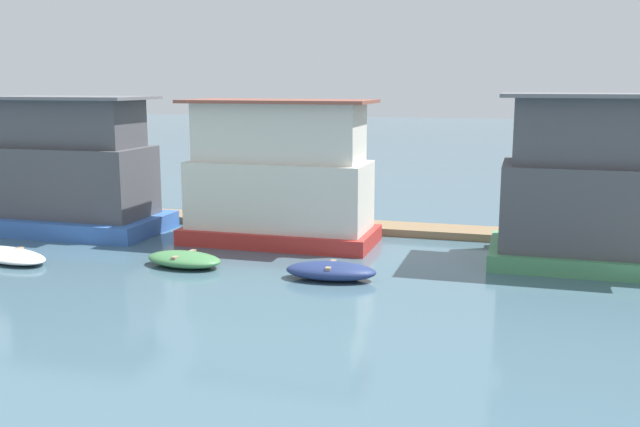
% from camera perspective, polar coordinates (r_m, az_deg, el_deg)
% --- Properties ---
extents(ground_plane, '(200.00, 200.00, 0.00)m').
position_cam_1_polar(ground_plane, '(26.29, 0.61, -2.62)').
color(ground_plane, '#426070').
extents(dock_walkway, '(33.80, 1.70, 0.30)m').
position_cam_1_polar(dock_walkway, '(29.19, 2.24, -1.02)').
color(dock_walkway, '#846B4C').
rests_on(dock_walkway, ground_plane).
extents(houseboat_blue, '(6.98, 4.06, 5.41)m').
position_cam_1_polar(houseboat_blue, '(30.23, -19.00, 3.08)').
color(houseboat_blue, '#3866B7').
rests_on(houseboat_blue, ground_plane).
extents(houseboat_red, '(7.16, 3.28, 5.33)m').
position_cam_1_polar(houseboat_red, '(26.51, -3.27, 2.82)').
color(houseboat_red, red).
rests_on(houseboat_red, ground_plane).
extents(houseboat_green, '(6.67, 4.13, 5.60)m').
position_cam_1_polar(houseboat_green, '(24.86, 21.35, 1.91)').
color(houseboat_green, '#4C9360').
rests_on(houseboat_green, ground_plane).
extents(dinghy_white, '(4.07, 2.58, 0.36)m').
position_cam_1_polar(dinghy_white, '(26.41, -23.80, -3.06)').
color(dinghy_white, white).
rests_on(dinghy_white, ground_plane).
extents(dinghy_green, '(2.82, 1.79, 0.47)m').
position_cam_1_polar(dinghy_green, '(23.79, -10.82, -3.62)').
color(dinghy_green, '#47844C').
rests_on(dinghy_green, ground_plane).
extents(dinghy_navy, '(2.90, 1.55, 0.54)m').
position_cam_1_polar(dinghy_navy, '(21.82, 0.88, -4.62)').
color(dinghy_navy, navy).
rests_on(dinghy_navy, ground_plane).
extents(mooring_post_near_right, '(0.28, 0.28, 1.98)m').
position_cam_1_polar(mooring_post_near_right, '(27.21, 20.42, -0.71)').
color(mooring_post_near_right, '#846B4C').
rests_on(mooring_post_near_right, ground_plane).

